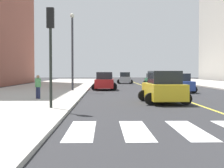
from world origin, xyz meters
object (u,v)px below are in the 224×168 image
car_red_fifth (105,82)px  traffic_light_far_corner (51,38)px  pedestrian_walking_west (38,86)px  car_black_nearest (107,81)px  car_blue_second (181,84)px  street_lamp (72,45)px  car_silver_third (125,78)px  car_green_sixth (152,80)px  car_white_seventh (167,78)px  car_yellow_fourth (164,88)px

car_red_fifth → traffic_light_far_corner: size_ratio=0.88×
pedestrian_walking_west → car_black_nearest: bearing=-69.2°
car_blue_second → street_lamp: bearing=-5.8°
car_black_nearest → car_red_fifth: 7.93m
car_silver_third → pedestrian_walking_west: (-7.90, -33.35, 0.14)m
car_silver_third → car_green_sixth: (3.67, -6.59, -0.08)m
car_red_fifth → pedestrian_walking_west: car_red_fifth is taller
car_blue_second → car_white_seventh: bearing=-97.2°
car_red_fifth → street_lamp: size_ratio=0.58×
pedestrian_walking_west → street_lamp: street_lamp is taller
pedestrian_walking_west → car_yellow_fourth: bearing=-158.9°
car_blue_second → car_yellow_fourth: 11.38m
car_blue_second → car_black_nearest: bearing=-60.4°
car_blue_second → car_yellow_fourth: bearing=72.2°
traffic_light_far_corner → car_green_sixth: bearing=73.2°
car_black_nearest → street_lamp: street_lamp is taller
car_yellow_fourth → car_red_fifth: size_ratio=1.04×
car_silver_third → pedestrian_walking_west: car_silver_third is taller
car_green_sixth → pedestrian_walking_west: (-11.57, -26.77, 0.22)m
car_red_fifth → car_white_seventh: car_white_seventh is taller
pedestrian_walking_west → traffic_light_far_corner: bearing=140.5°
car_yellow_fourth → car_red_fifth: car_yellow_fourth is taller
car_black_nearest → car_green_sixth: (6.79, 5.37, 0.03)m
car_yellow_fourth → street_lamp: 14.20m
car_yellow_fourth → traffic_light_far_corner: traffic_light_far_corner is taller
car_red_fifth → car_green_sixth: bearing=64.2°
car_silver_third → traffic_light_far_corner: size_ratio=0.86×
pedestrian_walking_west → car_red_fifth: bearing=-75.1°
street_lamp → car_white_seventh: bearing=60.0°
car_blue_second → car_white_seventh: (3.28, 24.71, 0.12)m
car_green_sixth → car_red_fifth: bearing=59.3°
car_silver_third → pedestrian_walking_west: size_ratio=2.72×
traffic_light_far_corner → car_blue_second: bearing=56.2°
car_blue_second → pedestrian_walking_west: size_ratio=2.56×
traffic_light_far_corner → car_silver_third: bearing=81.1°
car_white_seventh → pedestrian_walking_west: 36.93m
car_yellow_fourth → pedestrian_walking_west: (-8.15, 1.77, 0.08)m
car_red_fifth → car_white_seventh: (10.48, 20.28, 0.06)m
traffic_light_far_corner → pedestrian_walking_west: size_ratio=3.16×
car_blue_second → car_red_fifth: car_red_fifth is taller
car_green_sixth → car_silver_third: bearing=-63.5°
street_lamp → car_yellow_fourth: bearing=-60.4°
car_black_nearest → car_blue_second: bearing=-62.0°
car_blue_second → pedestrian_walking_west: bearing=38.1°
car_blue_second → car_yellow_fourth: size_ratio=0.88×
car_black_nearest → pedestrian_walking_west: bearing=-103.8°
car_yellow_fourth → car_white_seventh: car_white_seventh is taller
traffic_light_far_corner → car_white_seventh: bearing=71.5°
car_blue_second → car_yellow_fourth: car_yellow_fourth is taller
car_white_seventh → car_black_nearest: bearing=49.6°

